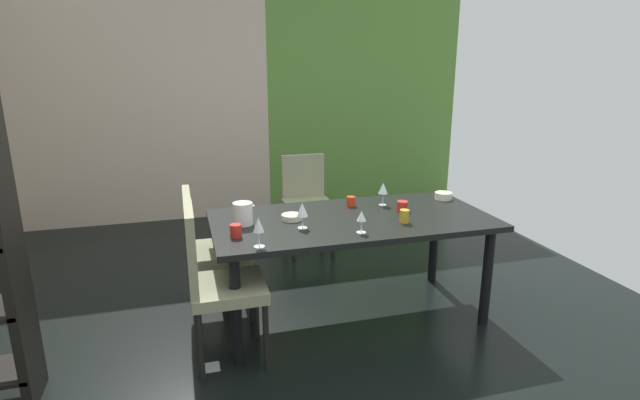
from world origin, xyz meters
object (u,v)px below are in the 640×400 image
cup_near_window (404,216)px  cup_near_shelf (351,201)px  cup_rear (236,231)px  wine_glass_east (302,210)px  serving_bowl_center (292,217)px  dining_table (352,228)px  wine_glass_south (383,189)px  wine_glass_corner (258,226)px  chair_left_far (208,245)px  serving_bowl_north (443,196)px  chair_head_far (306,197)px  pitcher_left (243,213)px  wine_glass_right (361,217)px  chair_left_near (214,277)px  cup_west (402,206)px

cup_near_window → cup_near_shelf: bearing=114.0°
cup_rear → wine_glass_east: bearing=6.1°
cup_near_shelf → serving_bowl_center: bearing=-157.5°
dining_table → wine_glass_south: wine_glass_south is taller
dining_table → cup_rear: 0.85m
wine_glass_corner → serving_bowl_center: wine_glass_corner is taller
wine_glass_corner → wine_glass_south: bearing=30.5°
chair_left_far → serving_bowl_north: 1.84m
chair_head_far → serving_bowl_center: chair_head_far is taller
chair_left_far → cup_near_shelf: (1.06, -0.03, 0.25)m
pitcher_left → chair_head_far: bearing=59.6°
wine_glass_corner → serving_bowl_north: wine_glass_corner is taller
cup_rear → pitcher_left: 0.24m
wine_glass_south → cup_near_shelf: 0.26m
chair_head_far → wine_glass_right: (-0.07, -1.68, 0.32)m
chair_left_far → serving_bowl_center: (0.56, -0.24, 0.23)m
wine_glass_east → cup_near_window: (0.68, -0.08, -0.08)m
chair_left_near → wine_glass_south: size_ratio=5.79×
dining_table → wine_glass_east: bearing=-161.8°
serving_bowl_center → cup_near_shelf: 0.54m
chair_head_far → wine_glass_east: (-0.41, -1.49, 0.34)m
cup_west → wine_glass_right: bearing=-141.6°
wine_glass_corner → cup_west: (1.11, 0.42, -0.09)m
wine_glass_corner → wine_glass_right: size_ratio=1.26×
chair_left_far → pitcher_left: size_ratio=6.21×
chair_left_far → serving_bowl_north: chair_left_far is taller
serving_bowl_center → chair_head_far: bearing=71.5°
wine_glass_east → cup_rear: wine_glass_east is taller
wine_glass_right → cup_near_shelf: size_ratio=2.00×
serving_bowl_north → cup_west: 0.50m
wine_glass_right → pitcher_left: 0.79m
wine_glass_east → cup_west: 0.81m
wine_glass_south → serving_bowl_north: 0.53m
chair_left_near → pitcher_left: bearing=146.9°
wine_glass_east → chair_left_far: bearing=143.7°
chair_head_far → pitcher_left: bearing=59.6°
chair_head_far → wine_glass_south: size_ratio=5.38×
cup_rear → chair_head_far: bearing=61.2°
cup_rear → pitcher_left: bearing=71.6°
wine_glass_corner → chair_left_near: bearing=162.9°
wine_glass_right → wine_glass_east: wine_glass_east is taller
wine_glass_east → cup_near_shelf: wine_glass_east is taller
wine_glass_south → cup_west: (0.07, -0.18, -0.09)m
chair_left_far → wine_glass_right: chair_left_far is taller
serving_bowl_center → wine_glass_south: bearing=12.2°
chair_left_far → cup_near_window: chair_left_far is taller
cup_west → serving_bowl_north: bearing=24.9°
chair_left_far → wine_glass_right: (0.92, -0.62, 0.32)m
wine_glass_south → cup_near_window: 0.44m
chair_left_far → serving_bowl_north: size_ratio=7.03×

